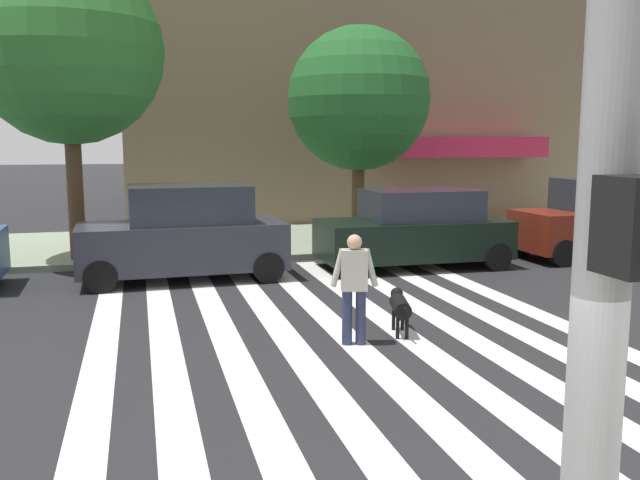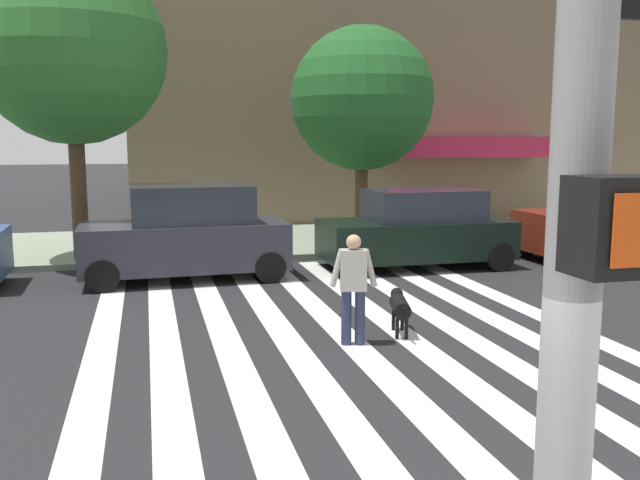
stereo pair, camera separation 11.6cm
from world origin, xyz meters
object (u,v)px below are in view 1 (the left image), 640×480
at_px(street_tree_nearest, 68,50).
at_px(pedestrian_dog_walker, 354,283).
at_px(parked_car_third_in_line, 415,229).
at_px(pedestrian_bystander, 615,202).
at_px(dog_on_leash, 400,306).
at_px(parked_car_behind_first, 184,234).
at_px(street_tree_middle, 359,99).
at_px(parked_car_fourth_in_line, 606,220).

height_order(street_tree_nearest, pedestrian_dog_walker, street_tree_nearest).
bearing_deg(street_tree_nearest, pedestrian_dog_walker, -60.58).
bearing_deg(parked_car_third_in_line, street_tree_nearest, 162.56).
bearing_deg(pedestrian_bystander, dog_on_leash, -141.55).
bearing_deg(parked_car_behind_first, pedestrian_bystander, 13.38).
bearing_deg(street_tree_nearest, dog_on_leash, -54.77).
bearing_deg(street_tree_middle, pedestrian_bystander, -1.65).
distance_m(parked_car_behind_first, parked_car_fourth_in_line, 10.57).
xyz_separation_m(parked_car_behind_first, street_tree_nearest, (-2.38, 2.42, 4.06)).
distance_m(street_tree_middle, pedestrian_bystander, 8.84).
distance_m(parked_car_behind_first, pedestrian_dog_walker, 5.84).
bearing_deg(street_tree_middle, street_tree_nearest, -172.35).
relative_size(street_tree_middle, pedestrian_dog_walker, 3.62).
relative_size(parked_car_behind_first, dog_on_leash, 4.02).
relative_size(parked_car_fourth_in_line, pedestrian_dog_walker, 2.77).
bearing_deg(pedestrian_bystander, parked_car_third_in_line, -158.39).
relative_size(parked_car_behind_first, pedestrian_dog_walker, 2.67).
height_order(parked_car_third_in_line, street_tree_middle, street_tree_middle).
bearing_deg(pedestrian_bystander, street_tree_middle, 178.35).
xyz_separation_m(dog_on_leash, pedestrian_bystander, (10.42, 8.27, 0.63)).
distance_m(parked_car_behind_first, dog_on_leash, 5.90).
height_order(parked_car_fourth_in_line, street_tree_nearest, street_tree_nearest).
bearing_deg(parked_car_fourth_in_line, street_tree_nearest, 169.41).
bearing_deg(dog_on_leash, street_tree_middle, 76.05).
bearing_deg(dog_on_leash, street_tree_nearest, 125.23).
bearing_deg(parked_car_third_in_line, pedestrian_bystander, 21.61).
bearing_deg(pedestrian_bystander, parked_car_fourth_in_line, -131.21).
bearing_deg(pedestrian_bystander, pedestrian_dog_walker, -142.58).
relative_size(parked_car_behind_first, street_tree_middle, 0.74).
distance_m(pedestrian_dog_walker, pedestrian_bystander, 14.21).
bearing_deg(street_tree_nearest, pedestrian_bystander, 2.76).
xyz_separation_m(street_tree_nearest, dog_on_leash, (5.31, -7.51, -4.60)).
xyz_separation_m(parked_car_third_in_line, pedestrian_bystander, (8.02, 3.18, 0.17)).
distance_m(parked_car_third_in_line, street_tree_nearest, 9.07).
distance_m(parked_car_behind_first, street_tree_nearest, 5.29).
bearing_deg(dog_on_leash, pedestrian_bystander, 38.45).
distance_m(parked_car_third_in_line, dog_on_leash, 5.65).
xyz_separation_m(parked_car_third_in_line, street_tree_nearest, (-7.70, 2.42, 4.14)).
relative_size(street_tree_nearest, pedestrian_bystander, 4.33).
height_order(street_tree_middle, dog_on_leash, street_tree_middle).
bearing_deg(pedestrian_dog_walker, parked_car_fourth_in_line, 32.70).
xyz_separation_m(pedestrian_dog_walker, dog_on_leash, (0.87, 0.36, -0.48)).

